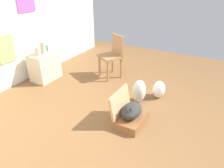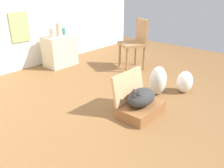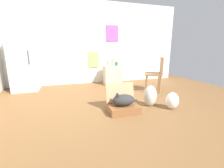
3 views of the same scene
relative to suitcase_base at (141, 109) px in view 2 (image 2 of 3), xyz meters
name	(u,v)px [view 2 (image 2 of 3)]	position (x,y,z in m)	size (l,w,h in m)	color
ground_plane	(101,111)	(-0.28, 0.41, -0.07)	(7.68, 7.68, 0.00)	brown
suitcase_base	(141,109)	(0.00, 0.00, 0.00)	(0.55, 0.37, 0.13)	brown
suitcase_lid	(128,86)	(0.00, 0.20, 0.25)	(0.55, 0.37, 0.04)	tan
cat	(141,97)	(-0.01, 0.00, 0.17)	(0.49, 0.28, 0.25)	#2D2D2D
plastic_bag_white	(158,81)	(0.62, 0.14, 0.15)	(0.26, 0.23, 0.42)	silver
plastic_bag_clear	(185,82)	(0.95, -0.12, 0.10)	(0.25, 0.23, 0.32)	white
side_table	(60,51)	(0.50, 2.26, 0.23)	(0.58, 0.40, 0.58)	beige
vase_tall	(52,33)	(0.35, 2.23, 0.60)	(0.11, 0.11, 0.17)	#B7AD99
vase_short	(63,31)	(0.64, 2.31, 0.58)	(0.10, 0.10, 0.13)	#2D7051
vase_round	(59,30)	(0.50, 2.22, 0.64)	(0.12, 0.12, 0.25)	#B7AD99
chair	(135,42)	(1.34, 1.07, 0.44)	(0.58, 0.58, 0.91)	olive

